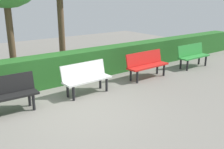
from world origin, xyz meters
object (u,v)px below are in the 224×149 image
bench_red (147,64)px  bench_black (6,93)px  bench_white (86,77)px  bench_green (192,55)px

bench_red → bench_black: bearing=-1.3°
bench_red → bench_white: (2.34, 0.04, -0.00)m
bench_green → bench_red: same height
bench_red → bench_green: bearing=177.1°
bench_white → bench_black: bench_black is taller
bench_green → bench_red: size_ratio=0.92×
bench_green → bench_black: (6.80, -0.06, -0.00)m
bench_green → bench_white: same height
bench_red → bench_black: 4.45m
bench_green → bench_white: size_ratio=1.02×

